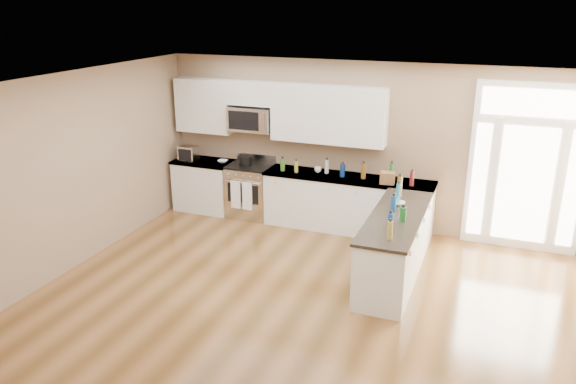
{
  "coord_description": "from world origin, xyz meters",
  "views": [
    {
      "loc": [
        2.11,
        -4.94,
        3.73
      ],
      "look_at": [
        -0.57,
        2.0,
        1.16
      ],
      "focal_mm": 35.0,
      "sensor_mm": 36.0,
      "label": 1
    }
  ],
  "objects": [
    {
      "name": "toaster_oven",
      "position": [
        -3.13,
        3.6,
        1.08
      ],
      "size": [
        0.32,
        0.25,
        0.27
      ],
      "primitive_type": "cube",
      "rotation": [
        0.0,
        0.0,
        -0.01
      ],
      "color": "silver",
      "rests_on": "back_cabinet_left"
    },
    {
      "name": "cardboard_box",
      "position": [
        0.52,
        3.56,
        1.03
      ],
      "size": [
        0.25,
        0.19,
        0.19
      ],
      "primitive_type": "cube",
      "rotation": [
        0.0,
        0.0,
        0.11
      ],
      "color": "brown",
      "rests_on": "back_cabinet_right"
    },
    {
      "name": "peninsula_cabinet",
      "position": [
        0.93,
        2.24,
        0.43
      ],
      "size": [
        0.69,
        2.32,
        0.94
      ],
      "color": "silver",
      "rests_on": "ground"
    },
    {
      "name": "stockpot",
      "position": [
        -2.03,
        3.68,
        1.04
      ],
      "size": [
        0.27,
        0.27,
        0.18
      ],
      "primitive_type": "cylinder",
      "rotation": [
        0.0,
        0.0,
        0.21
      ],
      "color": "black",
      "rests_on": "kitchen_range"
    },
    {
      "name": "bowl_left",
      "position": [
        -2.49,
        3.71,
        0.96
      ],
      "size": [
        0.19,
        0.19,
        0.04
      ],
      "primitive_type": "imported",
      "rotation": [
        0.0,
        0.0,
        0.09
      ],
      "color": "white",
      "rests_on": "back_cabinet_left"
    },
    {
      "name": "microwave",
      "position": [
        -1.95,
        3.8,
        1.76
      ],
      "size": [
        0.78,
        0.41,
        0.42
      ],
      "color": "silver",
      "rests_on": "room_shell"
    },
    {
      "name": "upper_cabinet_short",
      "position": [
        -1.95,
        3.83,
        2.2
      ],
      "size": [
        0.82,
        0.33,
        0.4
      ],
      "primitive_type": "cube",
      "color": "silver",
      "rests_on": "room_shell"
    },
    {
      "name": "ground",
      "position": [
        0.0,
        0.0,
        0.0
      ],
      "size": [
        8.0,
        8.0,
        0.0
      ],
      "primitive_type": "plane",
      "color": "brown"
    },
    {
      "name": "entry_door",
      "position": [
        2.55,
        3.95,
        1.3
      ],
      "size": [
        1.7,
        0.1,
        2.6
      ],
      "color": "white",
      "rests_on": "ground"
    },
    {
      "name": "bowl_peninsula",
      "position": [
        0.88,
        2.64,
        0.97
      ],
      "size": [
        0.19,
        0.19,
        0.05
      ],
      "primitive_type": "imported",
      "rotation": [
        0.0,
        0.0,
        0.18
      ],
      "color": "white",
      "rests_on": "peninsula_cabinet"
    },
    {
      "name": "upper_cabinet_left",
      "position": [
        -2.88,
        3.83,
        1.93
      ],
      "size": [
        1.04,
        0.33,
        0.95
      ],
      "primitive_type": "cube",
      "color": "silver",
      "rests_on": "room_shell"
    },
    {
      "name": "room_shell",
      "position": [
        0.0,
        0.0,
        1.71
      ],
      "size": [
        8.0,
        8.0,
        8.0
      ],
      "color": "#92775C",
      "rests_on": "ground"
    },
    {
      "name": "back_cabinet_right",
      "position": [
        -0.16,
        3.69,
        0.44
      ],
      "size": [
        2.85,
        0.66,
        0.94
      ],
      "color": "silver",
      "rests_on": "ground"
    },
    {
      "name": "upper_cabinet_right",
      "position": [
        -0.57,
        3.83,
        1.93
      ],
      "size": [
        1.94,
        0.33,
        0.95
      ],
      "primitive_type": "cube",
      "color": "silver",
      "rests_on": "room_shell"
    },
    {
      "name": "back_cabinet_left",
      "position": [
        -2.87,
        3.69,
        0.44
      ],
      "size": [
        1.1,
        0.66,
        0.94
      ],
      "color": "silver",
      "rests_on": "ground"
    },
    {
      "name": "cup_counter",
      "position": [
        -0.71,
        3.75,
        0.99
      ],
      "size": [
        0.13,
        0.13,
        0.09
      ],
      "primitive_type": "imported",
      "rotation": [
        0.0,
        0.0,
        -0.1
      ],
      "color": "white",
      "rests_on": "back_cabinet_right"
    },
    {
      "name": "counter_bottles",
      "position": [
        0.34,
        2.99,
        1.06
      ],
      "size": [
        2.42,
        2.42,
        0.32
      ],
      "color": "#19591E",
      "rests_on": "back_cabinet_right"
    },
    {
      "name": "kitchen_range",
      "position": [
        -1.95,
        3.69,
        0.48
      ],
      "size": [
        0.76,
        0.68,
        1.08
      ],
      "color": "silver",
      "rests_on": "ground"
    }
  ]
}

